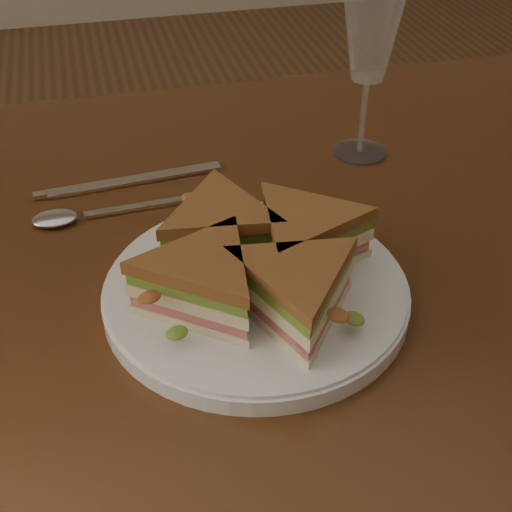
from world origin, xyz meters
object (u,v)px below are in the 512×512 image
at_px(plate, 256,293).
at_px(spoon, 77,216).
at_px(sandwich_wedges, 256,261).
at_px(wine_glass, 371,39).
at_px(table, 207,324).
at_px(knife, 123,183).

bearing_deg(plate, spoon, 130.98).
bearing_deg(plate, sandwich_wedges, 45.00).
relative_size(spoon, wine_glass, 0.92).
bearing_deg(spoon, table, -39.74).
bearing_deg(sandwich_wedges, wine_glass, 51.18).
relative_size(knife, wine_glass, 1.08).
relative_size(table, plate, 4.34).
bearing_deg(spoon, sandwich_wedges, -52.28).
height_order(plate, knife, plate).
bearing_deg(knife, table, -71.66).
xyz_separation_m(table, wine_glass, (0.22, 0.15, 0.24)).
height_order(plate, sandwich_wedges, sandwich_wedges).
height_order(plate, spoon, plate).
distance_m(table, wine_glass, 0.36).
bearing_deg(sandwich_wedges, plate, -135.00).
bearing_deg(wine_glass, knife, -179.52).
height_order(sandwich_wedges, spoon, sandwich_wedges).
height_order(table, wine_glass, wine_glass).
distance_m(sandwich_wedges, spoon, 0.24).
xyz_separation_m(plate, knife, (-0.10, 0.24, -0.01)).
distance_m(table, knife, 0.19).
distance_m(plate, spoon, 0.23).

